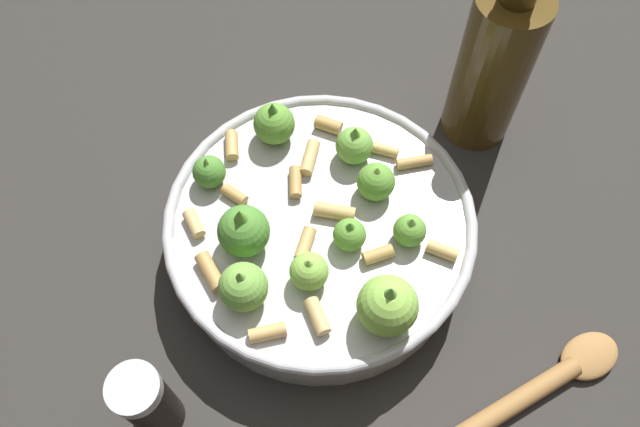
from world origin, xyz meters
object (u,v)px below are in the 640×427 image
cooking_pan (319,230)px  wooden_spoon (519,400)px  olive_oil_bottle (494,64)px  pepper_shaker (148,403)px

cooking_pan → wooden_spoon: (-0.20, 0.06, -0.03)m
olive_oil_bottle → wooden_spoon: size_ratio=1.08×
cooking_pan → pepper_shaker: size_ratio=2.74×
olive_oil_bottle → wooden_spoon: olive_oil_bottle is taller
cooking_pan → pepper_shaker: cooking_pan is taller
cooking_pan → pepper_shaker: 0.19m
cooking_pan → olive_oil_bottle: size_ratio=1.23×
wooden_spoon → olive_oil_bottle: bearing=-64.5°
cooking_pan → olive_oil_bottle: (-0.08, -0.19, 0.05)m
pepper_shaker → olive_oil_bottle: 0.40m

